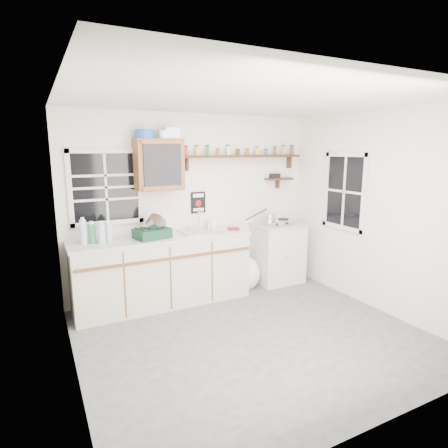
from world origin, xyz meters
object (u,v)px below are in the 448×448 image
Objects in this scene: dish_rack at (153,230)px; upper_cabinet at (159,165)px; main_cabinet at (163,270)px; right_cabinet at (277,253)px; spice_shelf at (243,155)px; hotplate at (276,222)px.

upper_cabinet is at bearing 38.36° from dish_rack.
main_cabinet is at bearing 10.99° from dish_rack.
main_cabinet is 2.54× the size of right_cabinet.
dish_rack is at bearing -157.05° from main_cabinet.
main_cabinet is 0.58m from dish_rack.
right_cabinet is 1.95× the size of dish_rack.
spice_shelf is 3.56× the size of hotplate.
upper_cabinet is 1.29m from spice_shelf.
spice_shelf reaches higher than right_cabinet.
spice_shelf is (1.31, 0.21, 1.47)m from main_cabinet.
right_cabinet is at bearing -9.61° from dish_rack.
spice_shelf reaches higher than dish_rack.
upper_cabinet is at bearing -176.90° from spice_shelf.
upper_cabinet is at bearing 76.32° from main_cabinet.
dish_rack is (-1.44, -0.27, -0.91)m from spice_shelf.
upper_cabinet reaches higher than dish_rack.
right_cabinet is at bearing 0.79° from main_cabinet.
dish_rack is at bearing 178.62° from hotplate.
upper_cabinet is at bearing 176.24° from right_cabinet.
upper_cabinet is (-1.80, 0.12, 1.37)m from right_cabinet.
main_cabinet is 1.21× the size of spice_shelf.
dish_rack is (-0.16, -0.20, -0.81)m from upper_cabinet.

